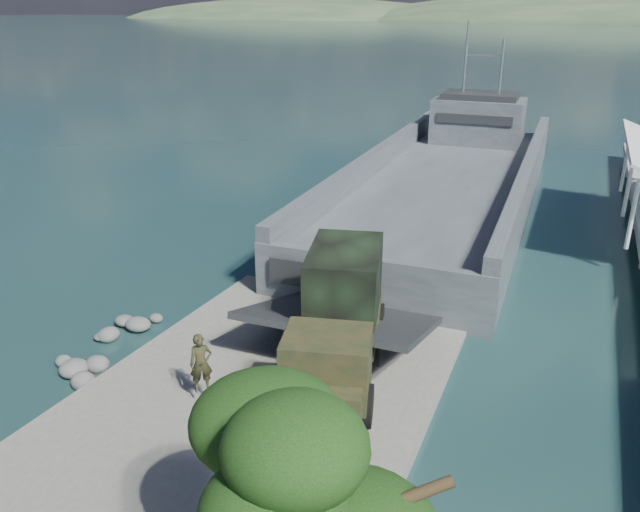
{
  "coord_description": "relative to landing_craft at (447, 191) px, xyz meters",
  "views": [
    {
      "loc": [
        7.85,
        -14.2,
        11.27
      ],
      "look_at": [
        -0.64,
        6.0,
        2.46
      ],
      "focal_mm": 35.0,
      "sensor_mm": 36.0,
      "label": 1
    }
  ],
  "objects": [
    {
      "name": "soldier",
      "position": [
        -2.08,
        -23.54,
        0.49
      ],
      "size": [
        0.78,
        0.76,
        1.8
      ],
      "primitive_type": "imported",
      "rotation": [
        0.0,
        0.0,
        0.71
      ],
      "color": "black",
      "rests_on": "boat_ramp"
    },
    {
      "name": "boat_ramp",
      "position": [
        -0.85,
        -23.18,
        -0.66
      ],
      "size": [
        10.0,
        18.0,
        0.5
      ],
      "primitive_type": "cube",
      "color": "slate",
      "rests_on": "ground"
    },
    {
      "name": "ground",
      "position": [
        -0.85,
        -22.18,
        -0.91
      ],
      "size": [
        1400.0,
        1400.0,
        0.0
      ],
      "primitive_type": "plane",
      "color": "#1D4445",
      "rests_on": "ground"
    },
    {
      "name": "shoreline_rocks",
      "position": [
        -7.05,
        -21.68,
        -0.91
      ],
      "size": [
        3.2,
        5.6,
        0.9
      ],
      "primitive_type": null,
      "color": "#5E5E5C",
      "rests_on": "ground"
    },
    {
      "name": "military_truck",
      "position": [
        0.89,
        -20.33,
        1.37
      ],
      "size": [
        4.13,
        8.05,
        3.59
      ],
      "rotation": [
        0.0,
        0.0,
        0.25
      ],
      "color": "black",
      "rests_on": "boat_ramp"
    },
    {
      "name": "landing_craft",
      "position": [
        0.0,
        0.0,
        0.0
      ],
      "size": [
        10.19,
        37.76,
        11.16
      ],
      "rotation": [
        0.0,
        0.0,
        0.02
      ],
      "color": "#40474C",
      "rests_on": "ground"
    }
  ]
}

